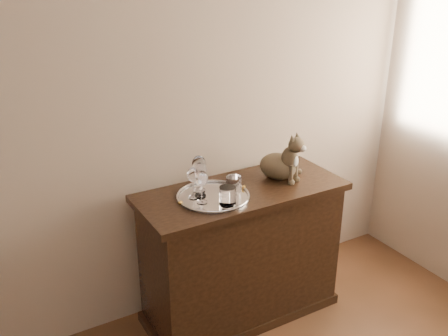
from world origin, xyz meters
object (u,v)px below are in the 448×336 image
at_px(wine_glass_c, 202,187).
at_px(tray, 213,197).
at_px(wine_glass_a, 193,183).
at_px(wine_glass_d, 200,180).
at_px(cat, 279,154).
at_px(tumbler_c, 234,185).
at_px(tumbler_b, 228,196).
at_px(sideboard, 241,253).
at_px(wine_glass_b, 199,173).

bearing_deg(wine_glass_c, tray, 21.25).
xyz_separation_m(wine_glass_a, wine_glass_d, (0.04, -0.00, 0.01)).
relative_size(tray, wine_glass_d, 2.03).
bearing_deg(cat, tumbler_c, 168.31).
height_order(wine_glass_c, tumbler_b, wine_glass_c).
xyz_separation_m(sideboard, tray, (-0.20, -0.02, 0.43)).
bearing_deg(wine_glass_b, tumbler_c, -36.97).
relative_size(tumbler_c, cat, 0.32).
bearing_deg(wine_glass_a, tray, -22.26).
xyz_separation_m(wine_glass_a, wine_glass_b, (0.07, 0.06, 0.02)).
height_order(tumbler_c, cat, cat).
relative_size(wine_glass_a, wine_glass_b, 0.84).
height_order(tumbler_b, cat, cat).
height_order(wine_glass_c, cat, cat).
distance_m(tumbler_b, tumbler_c, 0.15).
relative_size(wine_glass_a, tumbler_b, 1.76).
bearing_deg(tumbler_c, cat, 9.91).
relative_size(wine_glass_d, cat, 0.66).
bearing_deg(tumbler_b, cat, 20.96).
relative_size(tray, wine_glass_a, 2.27).
bearing_deg(wine_glass_c, wine_glass_a, 100.68).
xyz_separation_m(wine_glass_d, cat, (0.52, 0.01, 0.04)).
relative_size(tray, wine_glass_c, 2.20).
bearing_deg(tumbler_c, sideboard, 21.88).
bearing_deg(tumbler_c, tray, 174.42).
distance_m(wine_glass_a, wine_glass_b, 0.09).
distance_m(wine_glass_b, cat, 0.50).
distance_m(wine_glass_b, wine_glass_d, 0.07).
relative_size(wine_glass_b, cat, 0.70).
xyz_separation_m(sideboard, tumbler_b, (-0.18, -0.14, 0.48)).
bearing_deg(sideboard, cat, 6.36).
height_order(wine_glass_c, tumbler_c, wine_glass_c).
distance_m(sideboard, wine_glass_d, 0.59).
bearing_deg(wine_glass_a, tumbler_b, -53.75).
height_order(sideboard, wine_glass_d, wine_glass_d).
xyz_separation_m(sideboard, wine_glass_d, (-0.25, 0.02, 0.53)).
relative_size(sideboard, wine_glass_a, 6.82).
bearing_deg(cat, wine_glass_b, 152.05).
height_order(tray, wine_glass_b, wine_glass_b).
height_order(wine_glass_a, tumbler_b, wine_glass_a).
height_order(tray, tumbler_c, tumbler_c).
xyz_separation_m(tumbler_b, tumbler_c, (0.10, 0.11, -0.00)).
bearing_deg(sideboard, wine_glass_a, 175.65).
relative_size(wine_glass_a, wine_glass_d, 0.89).
bearing_deg(tumbler_b, wine_glass_d, 116.14).
relative_size(sideboard, wine_glass_c, 6.60).
bearing_deg(wine_glass_d, cat, 1.07).
bearing_deg(wine_glass_d, tumbler_c, -15.56).
bearing_deg(tray, tumbler_b, -80.67).
distance_m(wine_glass_c, tumbler_b, 0.14).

